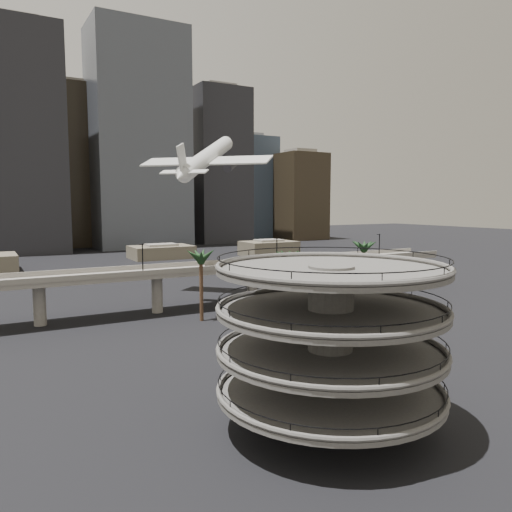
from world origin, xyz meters
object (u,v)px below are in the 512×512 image
car_b (370,340)px  overpass (207,273)px  parking_ramp (330,331)px  car_c (435,323)px  airborne_jet (207,158)px  car_a (350,343)px

car_b → overpass: bearing=-10.9°
parking_ramp → overpass: size_ratio=0.17×
parking_ramp → overpass: bearing=77.6°
parking_ramp → car_c: (41.67, 22.96, -9.07)m
car_b → parking_ramp: bearing=103.7°
parking_ramp → car_b: bearing=40.4°
overpass → car_b: (10.98, -38.60, -6.63)m
car_b → car_c: bearing=-108.5°
car_b → airborne_jet: bearing=-21.9°
car_c → overpass: bearing=37.2°
car_a → car_b: size_ratio=1.09×
airborne_jet → car_c: (22.14, -50.28, -32.00)m
car_b → car_a: bearing=65.4°
car_a → car_c: bearing=-89.1°
overpass → car_c: (28.67, -36.04, -6.58)m
parking_ramp → airborne_jet: bearing=75.1°
overpass → car_c: overpass is taller
overpass → car_c: size_ratio=24.70×
airborne_jet → car_a: airborne_jet is taller
car_a → airborne_jet: bearing=-6.0°
airborne_jet → car_c: airborne_jet is taller
airborne_jet → car_a: size_ratio=5.93×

